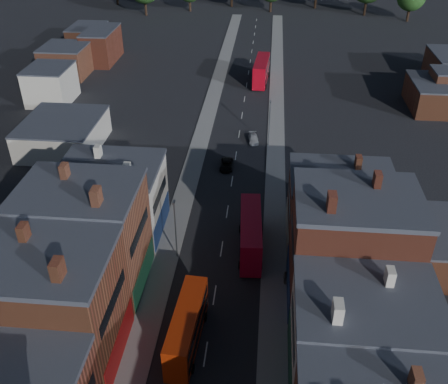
% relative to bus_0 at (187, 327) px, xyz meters
% --- Properties ---
extents(pavement_west, '(3.00, 200.00, 0.12)m').
position_rel_bus_0_xyz_m(pavement_west, '(-4.59, 32.86, -2.29)').
color(pavement_west, gray).
rests_on(pavement_west, ground).
extents(pavement_east, '(3.00, 200.00, 0.12)m').
position_rel_bus_0_xyz_m(pavement_east, '(8.41, 32.86, -2.29)').
color(pavement_east, gray).
rests_on(pavement_east, ground).
extents(lamp_post_2, '(0.25, 0.70, 8.12)m').
position_rel_bus_0_xyz_m(lamp_post_2, '(-3.29, 12.86, 2.36)').
color(lamp_post_2, slate).
rests_on(lamp_post_2, ground).
extents(lamp_post_3, '(0.25, 0.70, 8.12)m').
position_rel_bus_0_xyz_m(lamp_post_3, '(7.11, 42.86, 2.36)').
color(lamp_post_3, slate).
rests_on(lamp_post_3, ground).
extents(bus_0, '(3.00, 10.19, 4.35)m').
position_rel_bus_0_xyz_m(bus_0, '(0.00, 0.00, 0.00)').
color(bus_0, '#B52B0A').
rests_on(bus_0, ground).
extents(bus_1, '(3.22, 11.02, 4.71)m').
position_rel_bus_0_xyz_m(bus_1, '(5.41, 15.05, 0.19)').
color(bus_1, red).
rests_on(bus_1, ground).
extents(bus_2, '(3.51, 11.88, 5.07)m').
position_rel_bus_0_xyz_m(bus_2, '(4.93, 72.64, 0.39)').
color(bus_2, '#A60715').
rests_on(bus_2, ground).
extents(car_2, '(2.01, 4.24, 1.17)m').
position_rel_bus_0_xyz_m(car_2, '(0.71, 34.80, -1.76)').
color(car_2, black).
rests_on(car_2, ground).
extents(car_3, '(2.06, 4.01, 1.11)m').
position_rel_bus_0_xyz_m(car_3, '(4.55, 44.16, -1.79)').
color(car_3, '#B8B8B8').
rests_on(car_3, ground).
extents(ped_3, '(0.69, 1.15, 1.83)m').
position_rel_bus_0_xyz_m(ped_3, '(9.61, 9.31, -1.31)').
color(ped_3, '#635C55').
rests_on(ped_3, pavement_east).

